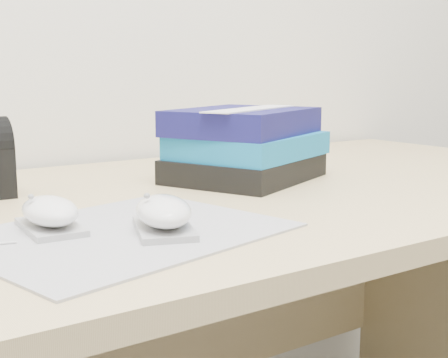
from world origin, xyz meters
TOP-DOWN VIEW (x-y plane):
  - desk at (0.00, 1.64)m, footprint 1.60×0.80m
  - mousepad at (-0.26, 1.41)m, footprint 0.42×0.36m
  - mouse_rear at (-0.33, 1.46)m, footprint 0.07×0.12m
  - mouse_front at (-0.22, 1.38)m, footprint 0.10×0.13m
  - book_stack at (0.09, 1.63)m, footprint 0.32×0.29m

SIDE VIEW (x-z plane):
  - desk at x=0.00m, z-range 0.13..0.86m
  - mousepad at x=-0.26m, z-range 0.73..0.73m
  - mouse_rear at x=-0.33m, z-range 0.73..0.78m
  - mouse_front at x=-0.22m, z-range 0.73..0.78m
  - book_stack at x=0.09m, z-range 0.73..0.86m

